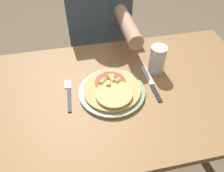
{
  "coord_description": "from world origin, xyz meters",
  "views": [
    {
      "loc": [
        -0.16,
        -0.61,
        1.45
      ],
      "look_at": [
        -0.03,
        -0.01,
        0.82
      ],
      "focal_mm": 35.0,
      "sensor_mm": 36.0,
      "label": 1
    }
  ],
  "objects_px": {
    "knife": "(151,84)",
    "person_diner": "(99,32)",
    "dining_table": "(118,109)",
    "drinking_glass": "(157,59)",
    "fork": "(69,93)",
    "plate": "(112,92)",
    "pizza": "(112,89)"
  },
  "relations": [
    {
      "from": "pizza",
      "to": "knife",
      "type": "bearing_deg",
      "value": 6.06
    },
    {
      "from": "plate",
      "to": "pizza",
      "type": "xyz_separation_m",
      "value": [
        0.0,
        -0.0,
        0.02
      ]
    },
    {
      "from": "dining_table",
      "to": "fork",
      "type": "xyz_separation_m",
      "value": [
        -0.21,
        0.03,
        0.13
      ]
    },
    {
      "from": "dining_table",
      "to": "person_diner",
      "type": "relative_size",
      "value": 1.02
    },
    {
      "from": "plate",
      "to": "pizza",
      "type": "relative_size",
      "value": 1.15
    },
    {
      "from": "knife",
      "to": "drinking_glass",
      "type": "distance_m",
      "value": 0.11
    },
    {
      "from": "person_diner",
      "to": "drinking_glass",
      "type": "bearing_deg",
      "value": -67.41
    },
    {
      "from": "knife",
      "to": "person_diner",
      "type": "distance_m",
      "value": 0.56
    },
    {
      "from": "drinking_glass",
      "to": "person_diner",
      "type": "distance_m",
      "value": 0.5
    },
    {
      "from": "fork",
      "to": "plate",
      "type": "bearing_deg",
      "value": -10.32
    },
    {
      "from": "dining_table",
      "to": "pizza",
      "type": "xyz_separation_m",
      "value": [
        -0.03,
        -0.01,
        0.15
      ]
    },
    {
      "from": "drinking_glass",
      "to": "fork",
      "type": "bearing_deg",
      "value": -170.95
    },
    {
      "from": "plate",
      "to": "knife",
      "type": "bearing_deg",
      "value": 4.74
    },
    {
      "from": "fork",
      "to": "knife",
      "type": "xyz_separation_m",
      "value": [
        0.35,
        -0.02,
        0.0
      ]
    },
    {
      "from": "pizza",
      "to": "person_diner",
      "type": "bearing_deg",
      "value": 86.29
    },
    {
      "from": "pizza",
      "to": "person_diner",
      "type": "xyz_separation_m",
      "value": [
        0.04,
        0.55,
        -0.08
      ]
    },
    {
      "from": "pizza",
      "to": "drinking_glass",
      "type": "distance_m",
      "value": 0.25
    },
    {
      "from": "drinking_glass",
      "to": "knife",
      "type": "bearing_deg",
      "value": -120.22
    },
    {
      "from": "dining_table",
      "to": "person_diner",
      "type": "xyz_separation_m",
      "value": [
        0.01,
        0.54,
        0.07
      ]
    },
    {
      "from": "plate",
      "to": "knife",
      "type": "relative_size",
      "value": 1.24
    },
    {
      "from": "fork",
      "to": "knife",
      "type": "distance_m",
      "value": 0.35
    },
    {
      "from": "plate",
      "to": "drinking_glass",
      "type": "height_order",
      "value": "drinking_glass"
    },
    {
      "from": "drinking_glass",
      "to": "person_diner",
      "type": "bearing_deg",
      "value": 112.59
    },
    {
      "from": "plate",
      "to": "fork",
      "type": "distance_m",
      "value": 0.18
    },
    {
      "from": "knife",
      "to": "person_diner",
      "type": "bearing_deg",
      "value": 104.78
    },
    {
      "from": "pizza",
      "to": "fork",
      "type": "xyz_separation_m",
      "value": [
        -0.18,
        0.04,
        -0.02
      ]
    },
    {
      "from": "dining_table",
      "to": "drinking_glass",
      "type": "distance_m",
      "value": 0.29
    },
    {
      "from": "fork",
      "to": "person_diner",
      "type": "xyz_separation_m",
      "value": [
        0.21,
        0.52,
        -0.06
      ]
    },
    {
      "from": "pizza",
      "to": "person_diner",
      "type": "relative_size",
      "value": 0.19
    },
    {
      "from": "plate",
      "to": "fork",
      "type": "relative_size",
      "value": 1.56
    },
    {
      "from": "knife",
      "to": "drinking_glass",
      "type": "xyz_separation_m",
      "value": [
        0.05,
        0.08,
        0.06
      ]
    },
    {
      "from": "person_diner",
      "to": "fork",
      "type": "bearing_deg",
      "value": -112.38
    }
  ]
}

